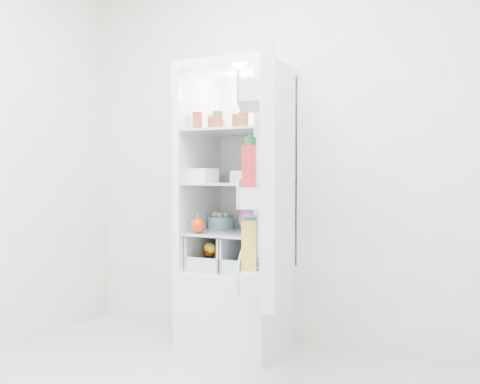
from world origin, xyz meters
The scene contains 20 objects.
room_walls centered at (0.00, 0.00, 1.59)m, with size 3.02×3.02×2.61m.
refrigerator centered at (-0.20, 1.25, 0.67)m, with size 0.60×0.60×1.80m.
shelf_low centered at (-0.20, 1.19, 0.74)m, with size 0.49×0.53×0.01m, color #AFC1CD.
shelf_mid centered at (-0.20, 1.19, 1.05)m, with size 0.49×0.53×0.01m, color #AFC1CD.
shelf_top centered at (-0.20, 1.19, 1.38)m, with size 0.49×0.53×0.01m, color #AFC1CD.
crisper_left centered at (-0.32, 1.19, 0.61)m, with size 0.23×0.46×0.22m, color silver, non-canonical shape.
crisper_right centered at (-0.08, 1.19, 0.61)m, with size 0.23×0.46×0.22m, color silver, non-canonical shape.
condiment_jars centered at (-0.22, 1.10, 1.43)m, with size 0.46×0.32×0.08m.
squeeze_bottle centered at (0.01, 1.23, 1.47)m, with size 0.05×0.05×0.17m, color white.
tub_white centered at (-0.37, 1.08, 1.10)m, with size 0.14×0.14×0.09m, color white.
tub_cream centered at (-0.13, 1.16, 1.09)m, with size 0.13×0.13×0.07m, color silver.
tin_red centered at (-0.01, 1.00, 1.09)m, with size 0.08×0.08×0.06m, color #BC3A1C.
foil_tray centered at (-0.31, 1.30, 1.08)m, with size 0.16×0.12×0.04m, color silver.
tub_green centered at (-0.03, 1.35, 1.10)m, with size 0.11×0.16×0.09m, color #429256.
red_cabbage centered at (-0.05, 1.11, 0.84)m, with size 0.18×0.18×0.18m, color #5F2057.
bell_pepper centered at (-0.36, 0.98, 0.79)m, with size 0.09×0.09×0.09m, color red.
mushroom_bowl centered at (-0.36, 1.29, 0.79)m, with size 0.17×0.17×0.08m, color #8BBBD0.
citrus_pile centered at (-0.32, 1.16, 0.58)m, with size 0.20×0.31×0.16m.
veg_pile centered at (-0.07, 1.18, 0.56)m, with size 0.16×0.30×0.10m.
fridge_door centered at (0.22, 0.63, 1.09)m, with size 0.37×0.57×1.30m.
Camera 1 is at (1.30, -1.85, 1.12)m, focal length 40.00 mm.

